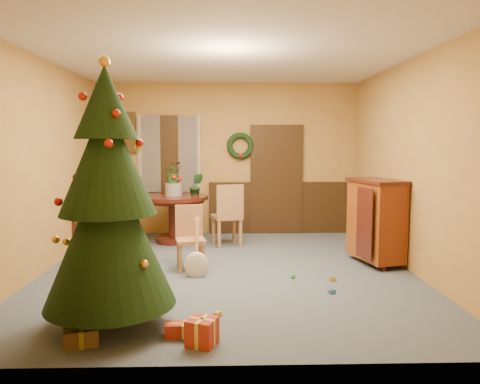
{
  "coord_description": "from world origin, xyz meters",
  "views": [
    {
      "loc": [
        -0.01,
        -6.29,
        1.75
      ],
      "look_at": [
        0.18,
        0.4,
        1.05
      ],
      "focal_mm": 35.0,
      "sensor_mm": 36.0,
      "label": 1
    }
  ],
  "objects_px": {
    "dining_table": "(174,210)",
    "writing_desk": "(98,214)",
    "sideboard": "(376,219)",
    "chair_near": "(190,235)",
    "christmas_tree": "(108,202)"
  },
  "relations": [
    {
      "from": "dining_table",
      "to": "writing_desk",
      "type": "height_order",
      "value": "dining_table"
    },
    {
      "from": "dining_table",
      "to": "sideboard",
      "type": "xyz_separation_m",
      "value": [
        3.1,
        -1.57,
        0.08
      ]
    },
    {
      "from": "chair_near",
      "to": "christmas_tree",
      "type": "xyz_separation_m",
      "value": [
        -0.59,
        -2.08,
        0.73
      ]
    },
    {
      "from": "christmas_tree",
      "to": "sideboard",
      "type": "bearing_deg",
      "value": 34.82
    },
    {
      "from": "dining_table",
      "to": "sideboard",
      "type": "bearing_deg",
      "value": -26.95
    },
    {
      "from": "dining_table",
      "to": "sideboard",
      "type": "relative_size",
      "value": 0.98
    },
    {
      "from": "sideboard",
      "to": "dining_table",
      "type": "bearing_deg",
      "value": 153.05
    },
    {
      "from": "chair_near",
      "to": "sideboard",
      "type": "height_order",
      "value": "sideboard"
    },
    {
      "from": "christmas_tree",
      "to": "chair_near",
      "type": "bearing_deg",
      "value": 74.12
    },
    {
      "from": "christmas_tree",
      "to": "sideboard",
      "type": "xyz_separation_m",
      "value": [
        3.27,
        2.27,
        -0.54
      ]
    },
    {
      "from": "dining_table",
      "to": "christmas_tree",
      "type": "relative_size",
      "value": 0.48
    },
    {
      "from": "chair_near",
      "to": "writing_desk",
      "type": "distance_m",
      "value": 2.07
    },
    {
      "from": "christmas_tree",
      "to": "dining_table",
      "type": "bearing_deg",
      "value": 87.46
    },
    {
      "from": "dining_table",
      "to": "christmas_tree",
      "type": "distance_m",
      "value": 3.9
    },
    {
      "from": "chair_near",
      "to": "dining_table",
      "type": "bearing_deg",
      "value": 103.37
    }
  ]
}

